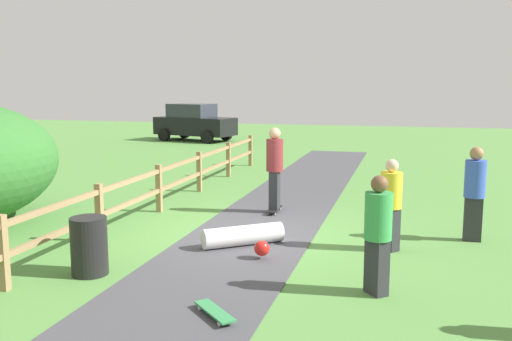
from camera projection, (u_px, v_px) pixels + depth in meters
name	position (u px, v px, depth m)	size (l,w,h in m)	color
ground_plane	(253.00, 234.00, 10.96)	(60.00, 60.00, 0.00)	#568E42
asphalt_path	(253.00, 233.00, 10.96)	(2.40, 28.00, 0.02)	#47474C
wooden_fence	(132.00, 194.00, 11.53)	(0.12, 18.12, 1.10)	#997A51
trash_bin	(89.00, 246.00, 8.56)	(0.56, 0.56, 0.90)	black
skater_riding	(275.00, 165.00, 12.56)	(0.38, 0.80, 1.93)	black
skater_fallen	(245.00, 236.00, 10.03)	(1.41, 1.42, 0.36)	white
skateboard_loose	(215.00, 311.00, 6.99)	(0.71, 0.70, 0.08)	#338C4C
bystander_blue	(475.00, 189.00, 10.34)	(0.39, 0.39, 1.77)	#2D2D33
bystander_green	(378.00, 230.00, 7.67)	(0.54, 0.54, 1.68)	#2D2D33
bystander_yellow	(391.00, 201.00, 9.75)	(0.54, 0.54, 1.63)	#2D2D33
parked_car_black	(194.00, 122.00, 29.02)	(4.49, 2.76, 1.92)	black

